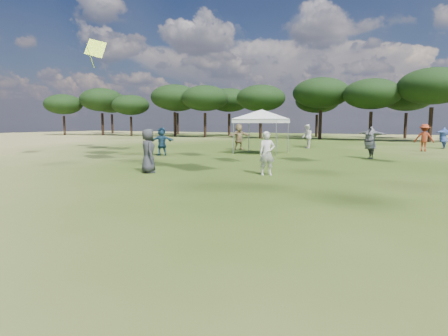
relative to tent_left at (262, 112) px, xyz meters
The scene contains 3 objects.
tree_line 26.75m from the tent_left, 69.22° to the left, with size 108.78×17.63×7.77m.
tent_left is the anchor object (origin of this frame).
festival_crowd 7.76m from the tent_left, ahead, with size 28.24×23.10×1.93m.
Camera 1 is at (1.57, -0.09, 1.98)m, focal length 30.00 mm.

